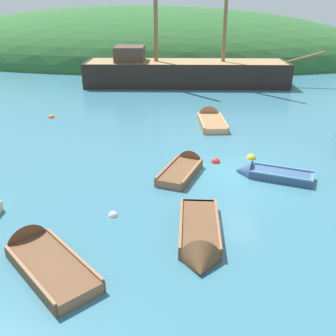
% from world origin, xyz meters
% --- Properties ---
extents(ground_plane, '(120.00, 120.00, 0.00)m').
position_xyz_m(ground_plane, '(0.00, 0.00, 0.00)').
color(ground_plane, teal).
extents(shore_hill, '(53.15, 23.24, 11.07)m').
position_xyz_m(shore_hill, '(-8.81, 31.20, 0.00)').
color(shore_hill, '#2D602D').
rests_on(shore_hill, ground).
extents(sailing_ship, '(18.28, 4.79, 13.09)m').
position_xyz_m(sailing_ship, '(-2.95, 16.41, 0.69)').
color(sailing_ship, black).
rests_on(sailing_ship, ground).
extents(rowboat_center, '(3.06, 1.74, 0.92)m').
position_xyz_m(rowboat_center, '(1.40, -0.25, 0.08)').
color(rowboat_center, '#335175').
rests_on(rowboat_center, ground).
extents(rowboat_near_dock, '(3.51, 3.38, 1.21)m').
position_xyz_m(rowboat_near_dock, '(-5.24, -6.20, 0.10)').
color(rowboat_near_dock, brown).
rests_on(rowboat_near_dock, ground).
extents(rowboat_outer_left, '(1.77, 3.74, 1.23)m').
position_xyz_m(rowboat_outer_left, '(-0.85, 6.69, 0.10)').
color(rowboat_outer_left, '#9E7047').
rests_on(rowboat_outer_left, ground).
extents(rowboat_portside, '(1.30, 3.58, 1.10)m').
position_xyz_m(rowboat_portside, '(-1.10, -4.98, 0.10)').
color(rowboat_portside, brown).
rests_on(rowboat_portside, ground).
extents(rowboat_outer_right, '(1.86, 3.23, 1.06)m').
position_xyz_m(rowboat_outer_right, '(-1.85, -0.04, 0.09)').
color(rowboat_outer_right, brown).
rests_on(rowboat_outer_right, ground).
extents(buoy_orange, '(0.35, 0.35, 0.35)m').
position_xyz_m(buoy_orange, '(-9.94, 6.64, 0.00)').
color(buoy_orange, orange).
rests_on(buoy_orange, ground).
extents(buoy_white, '(0.30, 0.30, 0.30)m').
position_xyz_m(buoy_white, '(-3.88, -3.75, 0.00)').
color(buoy_white, white).
rests_on(buoy_white, ground).
extents(buoy_red, '(0.37, 0.37, 0.37)m').
position_xyz_m(buoy_red, '(-0.59, 0.99, 0.00)').
color(buoy_red, red).
rests_on(buoy_red, ground).
extents(buoy_yellow, '(0.39, 0.39, 0.39)m').
position_xyz_m(buoy_yellow, '(0.92, 1.57, 0.00)').
color(buoy_yellow, yellow).
rests_on(buoy_yellow, ground).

